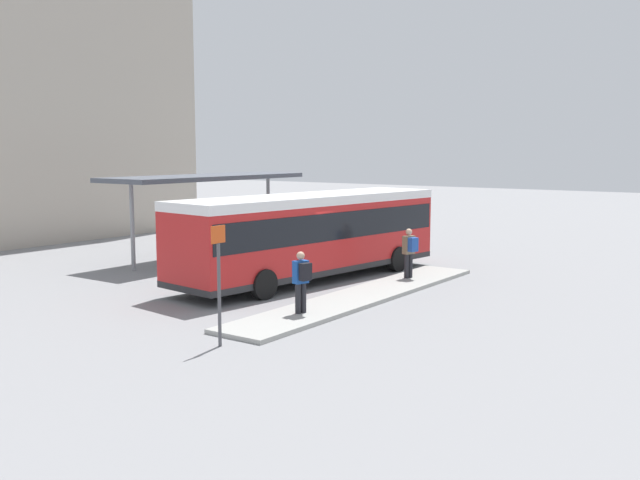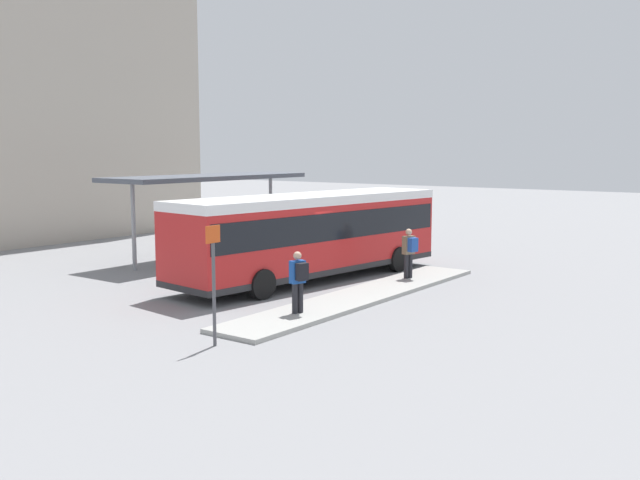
{
  "view_description": "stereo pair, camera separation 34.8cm",
  "coord_description": "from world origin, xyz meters",
  "px_view_note": "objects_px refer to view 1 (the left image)",
  "views": [
    {
      "loc": [
        -19.77,
        -14.44,
        4.51
      ],
      "look_at": [
        0.55,
        0.0,
        1.33
      ],
      "focal_mm": 40.0,
      "sensor_mm": 36.0,
      "label": 1
    },
    {
      "loc": [
        -19.56,
        -14.72,
        4.51
      ],
      "look_at": [
        0.55,
        0.0,
        1.33
      ],
      "focal_mm": 40.0,
      "sensor_mm": 36.0,
      "label": 2
    }
  ],
  "objects_px": {
    "city_bus": "(311,230)",
    "bicycle_black": "(317,235)",
    "platform_sign": "(219,280)",
    "pedestrian_companion": "(302,278)",
    "bicycle_green": "(333,236)",
    "bicycle_white": "(347,237)",
    "potted_planter_near_shelter": "(279,243)",
    "potted_planter_far_side": "(205,256)",
    "pedestrian_waiting": "(410,250)"
  },
  "relations": [
    {
      "from": "city_bus",
      "to": "bicycle_black",
      "type": "height_order",
      "value": "city_bus"
    },
    {
      "from": "city_bus",
      "to": "platform_sign",
      "type": "bearing_deg",
      "value": -150.74
    },
    {
      "from": "pedestrian_companion",
      "to": "bicycle_green",
      "type": "distance_m",
      "value": 15.22
    },
    {
      "from": "pedestrian_companion",
      "to": "bicycle_green",
      "type": "bearing_deg",
      "value": -42.41
    },
    {
      "from": "pedestrian_companion",
      "to": "bicycle_white",
      "type": "height_order",
      "value": "pedestrian_companion"
    },
    {
      "from": "potted_planter_near_shelter",
      "to": "platform_sign",
      "type": "relative_size",
      "value": 0.46
    },
    {
      "from": "pedestrian_companion",
      "to": "potted_planter_near_shelter",
      "type": "xyz_separation_m",
      "value": [
        7.78,
        7.02,
        -0.41
      ]
    },
    {
      "from": "city_bus",
      "to": "bicycle_black",
      "type": "xyz_separation_m",
      "value": [
        8.14,
        5.58,
        -1.36
      ]
    },
    {
      "from": "bicycle_white",
      "to": "city_bus",
      "type": "bearing_deg",
      "value": 118.89
    },
    {
      "from": "city_bus",
      "to": "potted_planter_near_shelter",
      "type": "relative_size",
      "value": 8.61
    },
    {
      "from": "bicycle_black",
      "to": "potted_planter_far_side",
      "type": "bearing_deg",
      "value": 93.02
    },
    {
      "from": "potted_planter_near_shelter",
      "to": "potted_planter_far_side",
      "type": "relative_size",
      "value": 1.08
    },
    {
      "from": "bicycle_green",
      "to": "potted_planter_far_side",
      "type": "bearing_deg",
      "value": 93.14
    },
    {
      "from": "pedestrian_waiting",
      "to": "platform_sign",
      "type": "xyz_separation_m",
      "value": [
        -9.74,
        -0.33,
        0.46
      ]
    },
    {
      "from": "pedestrian_companion",
      "to": "bicycle_black",
      "type": "relative_size",
      "value": 0.94
    },
    {
      "from": "pedestrian_waiting",
      "to": "bicycle_white",
      "type": "distance_m",
      "value": 9.51
    },
    {
      "from": "platform_sign",
      "to": "bicycle_white",
      "type": "bearing_deg",
      "value": 23.83
    },
    {
      "from": "platform_sign",
      "to": "bicycle_black",
      "type": "bearing_deg",
      "value": 28.69
    },
    {
      "from": "bicycle_white",
      "to": "potted_planter_near_shelter",
      "type": "relative_size",
      "value": 1.38
    },
    {
      "from": "potted_planter_near_shelter",
      "to": "platform_sign",
      "type": "height_order",
      "value": "platform_sign"
    },
    {
      "from": "city_bus",
      "to": "potted_planter_far_side",
      "type": "height_order",
      "value": "city_bus"
    },
    {
      "from": "city_bus",
      "to": "bicycle_black",
      "type": "bearing_deg",
      "value": 41.53
    },
    {
      "from": "bicycle_black",
      "to": "potted_planter_far_side",
      "type": "xyz_separation_m",
      "value": [
        -9.44,
        -1.73,
        0.25
      ]
    },
    {
      "from": "potted_planter_far_side",
      "to": "bicycle_black",
      "type": "bearing_deg",
      "value": 10.4
    },
    {
      "from": "city_bus",
      "to": "bicycle_white",
      "type": "bearing_deg",
      "value": 32.49
    },
    {
      "from": "city_bus",
      "to": "potted_planter_near_shelter",
      "type": "xyz_separation_m",
      "value": [
        3.04,
        3.88,
        -1.08
      ]
    },
    {
      "from": "city_bus",
      "to": "platform_sign",
      "type": "height_order",
      "value": "city_bus"
    },
    {
      "from": "city_bus",
      "to": "platform_sign",
      "type": "xyz_separation_m",
      "value": [
        -8.08,
        -3.29,
        -0.19
      ]
    },
    {
      "from": "bicycle_black",
      "to": "potted_planter_near_shelter",
      "type": "height_order",
      "value": "potted_planter_near_shelter"
    },
    {
      "from": "bicycle_black",
      "to": "city_bus",
      "type": "bearing_deg",
      "value": 117.07
    },
    {
      "from": "pedestrian_waiting",
      "to": "potted_planter_far_side",
      "type": "relative_size",
      "value": 1.42
    },
    {
      "from": "bicycle_black",
      "to": "pedestrian_companion",
      "type": "bearing_deg",
      "value": 116.75
    },
    {
      "from": "bicycle_green",
      "to": "city_bus",
      "type": "bearing_deg",
      "value": 117.68
    },
    {
      "from": "pedestrian_waiting",
      "to": "platform_sign",
      "type": "height_order",
      "value": "platform_sign"
    },
    {
      "from": "bicycle_green",
      "to": "potted_planter_near_shelter",
      "type": "height_order",
      "value": "potted_planter_near_shelter"
    },
    {
      "from": "pedestrian_waiting",
      "to": "bicycle_green",
      "type": "relative_size",
      "value": 0.95
    },
    {
      "from": "pedestrian_waiting",
      "to": "bicycle_black",
      "type": "distance_m",
      "value": 10.75
    },
    {
      "from": "bicycle_white",
      "to": "pedestrian_companion",
      "type": "bearing_deg",
      "value": 122.03
    },
    {
      "from": "platform_sign",
      "to": "bicycle_green",
      "type": "bearing_deg",
      "value": 26.18
    },
    {
      "from": "bicycle_green",
      "to": "potted_planter_far_side",
      "type": "height_order",
      "value": "potted_planter_far_side"
    },
    {
      "from": "pedestrian_waiting",
      "to": "pedestrian_companion",
      "type": "height_order",
      "value": "pedestrian_waiting"
    },
    {
      "from": "pedestrian_companion",
      "to": "potted_planter_near_shelter",
      "type": "relative_size",
      "value": 1.29
    },
    {
      "from": "pedestrian_waiting",
      "to": "bicycle_green",
      "type": "bearing_deg",
      "value": -23.79
    },
    {
      "from": "pedestrian_companion",
      "to": "bicycle_black",
      "type": "bearing_deg",
      "value": -39.53
    },
    {
      "from": "bicycle_green",
      "to": "bicycle_white",
      "type": "bearing_deg",
      "value": 173.82
    },
    {
      "from": "bicycle_white",
      "to": "potted_planter_far_side",
      "type": "distance_m",
      "value": 9.5
    },
    {
      "from": "bicycle_white",
      "to": "bicycle_green",
      "type": "distance_m",
      "value": 0.85
    },
    {
      "from": "city_bus",
      "to": "pedestrian_companion",
      "type": "distance_m",
      "value": 5.73
    },
    {
      "from": "bicycle_black",
      "to": "pedestrian_waiting",
      "type": "bearing_deg",
      "value": 135.45
    },
    {
      "from": "city_bus",
      "to": "bicycle_green",
      "type": "height_order",
      "value": "city_bus"
    }
  ]
}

